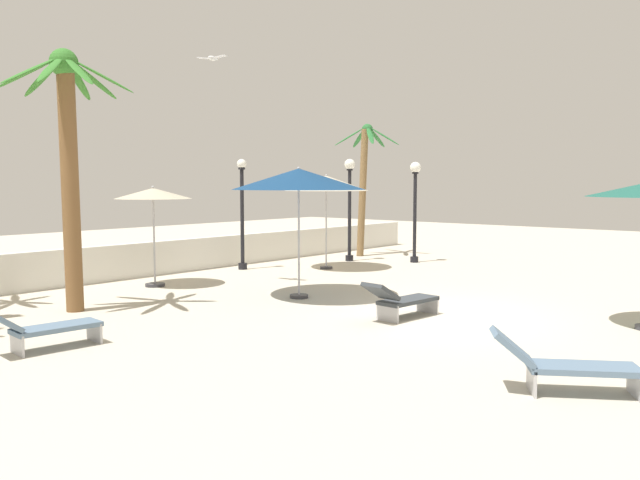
{
  "coord_description": "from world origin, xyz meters",
  "views": [
    {
      "loc": [
        -11.94,
        -6.72,
        2.77
      ],
      "look_at": [
        0.0,
        3.38,
        1.4
      ],
      "focal_mm": 37.02,
      "sensor_mm": 36.0,
      "label": 1
    }
  ],
  "objects_px": {
    "patio_umbrella_2": "(326,184)",
    "palm_tree_0": "(68,150)",
    "patio_umbrella_1": "(299,179)",
    "lamp_post_2": "(350,197)",
    "lamp_post_1": "(415,199)",
    "lamp_post_0": "(242,210)",
    "lounge_chair_1": "(401,299)",
    "patio_umbrella_0": "(153,195)",
    "palm_tree_2": "(364,174)",
    "lounge_chair_2": "(564,364)",
    "lounge_chair_0": "(42,327)",
    "seagull_0": "(213,58)"
  },
  "relations": [
    {
      "from": "palm_tree_0",
      "to": "lounge_chair_2",
      "type": "bearing_deg",
      "value": -82.75
    },
    {
      "from": "patio_umbrella_2",
      "to": "patio_umbrella_0",
      "type": "bearing_deg",
      "value": 167.96
    },
    {
      "from": "patio_umbrella_2",
      "to": "lounge_chair_0",
      "type": "height_order",
      "value": "patio_umbrella_2"
    },
    {
      "from": "lamp_post_1",
      "to": "lounge_chair_0",
      "type": "relative_size",
      "value": 1.81
    },
    {
      "from": "lamp_post_0",
      "to": "lounge_chair_0",
      "type": "height_order",
      "value": "lamp_post_0"
    },
    {
      "from": "patio_umbrella_1",
      "to": "lamp_post_1",
      "type": "height_order",
      "value": "lamp_post_1"
    },
    {
      "from": "lounge_chair_0",
      "to": "patio_umbrella_0",
      "type": "bearing_deg",
      "value": 38.79
    },
    {
      "from": "palm_tree_0",
      "to": "lounge_chair_0",
      "type": "height_order",
      "value": "palm_tree_0"
    },
    {
      "from": "patio_umbrella_0",
      "to": "palm_tree_2",
      "type": "relative_size",
      "value": 0.54
    },
    {
      "from": "lamp_post_2",
      "to": "lounge_chair_2",
      "type": "xyz_separation_m",
      "value": [
        -9.81,
        -11.14,
        -1.86
      ]
    },
    {
      "from": "palm_tree_0",
      "to": "lounge_chair_2",
      "type": "xyz_separation_m",
      "value": [
        1.28,
        -10.07,
        -3.06
      ]
    },
    {
      "from": "lounge_chair_0",
      "to": "lamp_post_2",
      "type": "bearing_deg",
      "value": 15.97
    },
    {
      "from": "lounge_chair_0",
      "to": "lounge_chair_1",
      "type": "distance_m",
      "value": 6.73
    },
    {
      "from": "lamp_post_2",
      "to": "lamp_post_0",
      "type": "bearing_deg",
      "value": 163.0
    },
    {
      "from": "patio_umbrella_1",
      "to": "patio_umbrella_2",
      "type": "bearing_deg",
      "value": 32.71
    },
    {
      "from": "patio_umbrella_0",
      "to": "lounge_chair_1",
      "type": "xyz_separation_m",
      "value": [
        0.71,
        -7.33,
        -2.03
      ]
    },
    {
      "from": "patio_umbrella_0",
      "to": "lounge_chair_2",
      "type": "relative_size",
      "value": 1.43
    },
    {
      "from": "palm_tree_0",
      "to": "seagull_0",
      "type": "distance_m",
      "value": 4.92
    },
    {
      "from": "palm_tree_2",
      "to": "lounge_chair_2",
      "type": "distance_m",
      "value": 16.73
    },
    {
      "from": "patio_umbrella_2",
      "to": "seagull_0",
      "type": "distance_m",
      "value": 5.69
    },
    {
      "from": "patio_umbrella_2",
      "to": "seagull_0",
      "type": "relative_size",
      "value": 3.31
    },
    {
      "from": "patio_umbrella_1",
      "to": "lamp_post_2",
      "type": "relative_size",
      "value": 0.89
    },
    {
      "from": "lounge_chair_0",
      "to": "patio_umbrella_2",
      "type": "bearing_deg",
      "value": 15.35
    },
    {
      "from": "patio_umbrella_1",
      "to": "lamp_post_1",
      "type": "bearing_deg",
      "value": 12.1
    },
    {
      "from": "palm_tree_2",
      "to": "patio_umbrella_1",
      "type": "bearing_deg",
      "value": -152.96
    },
    {
      "from": "lamp_post_2",
      "to": "patio_umbrella_0",
      "type": "bearing_deg",
      "value": 176.64
    },
    {
      "from": "patio_umbrella_2",
      "to": "patio_umbrella_1",
      "type": "bearing_deg",
      "value": -147.29
    },
    {
      "from": "patio_umbrella_1",
      "to": "patio_umbrella_2",
      "type": "height_order",
      "value": "patio_umbrella_1"
    },
    {
      "from": "lamp_post_2",
      "to": "patio_umbrella_2",
      "type": "bearing_deg",
      "value": -161.03
    },
    {
      "from": "patio_umbrella_1",
      "to": "patio_umbrella_2",
      "type": "relative_size",
      "value": 1.05
    },
    {
      "from": "palm_tree_0",
      "to": "seagull_0",
      "type": "relative_size",
      "value": 6.07
    },
    {
      "from": "palm_tree_0",
      "to": "patio_umbrella_1",
      "type": "bearing_deg",
      "value": -30.63
    },
    {
      "from": "lamp_post_0",
      "to": "lounge_chair_1",
      "type": "xyz_separation_m",
      "value": [
        -3.18,
        -8.09,
        -1.51
      ]
    },
    {
      "from": "palm_tree_2",
      "to": "lounge_chair_0",
      "type": "bearing_deg",
      "value": -163.47
    },
    {
      "from": "lounge_chair_2",
      "to": "lounge_chair_1",
      "type": "bearing_deg",
      "value": 58.29
    },
    {
      "from": "lamp_post_1",
      "to": "lounge_chair_0",
      "type": "xyz_separation_m",
      "value": [
        -14.27,
        -1.78,
        -1.8
      ]
    },
    {
      "from": "lamp_post_2",
      "to": "lamp_post_1",
      "type": "bearing_deg",
      "value": -60.15
    },
    {
      "from": "patio_umbrella_1",
      "to": "seagull_0",
      "type": "relative_size",
      "value": 3.49
    },
    {
      "from": "patio_umbrella_1",
      "to": "patio_umbrella_0",
      "type": "bearing_deg",
      "value": 105.95
    },
    {
      "from": "lounge_chair_1",
      "to": "lamp_post_1",
      "type": "bearing_deg",
      "value": 30.52
    },
    {
      "from": "patio_umbrella_1",
      "to": "lounge_chair_1",
      "type": "height_order",
      "value": "patio_umbrella_1"
    },
    {
      "from": "patio_umbrella_0",
      "to": "patio_umbrella_2",
      "type": "relative_size",
      "value": 0.89
    },
    {
      "from": "patio_umbrella_1",
      "to": "palm_tree_0",
      "type": "xyz_separation_m",
      "value": [
        -4.38,
        2.59,
        0.62
      ]
    },
    {
      "from": "palm_tree_2",
      "to": "lamp_post_2",
      "type": "xyz_separation_m",
      "value": [
        -1.75,
        -0.66,
        -0.85
      ]
    },
    {
      "from": "patio_umbrella_0",
      "to": "seagull_0",
      "type": "xyz_separation_m",
      "value": [
        1.02,
        -1.28,
        3.55
      ]
    },
    {
      "from": "palm_tree_0",
      "to": "lounge_chair_1",
      "type": "bearing_deg",
      "value": -55.99
    },
    {
      "from": "lamp_post_1",
      "to": "lamp_post_2",
      "type": "relative_size",
      "value": 0.97
    },
    {
      "from": "palm_tree_0",
      "to": "lamp_post_1",
      "type": "distance_m",
      "value": 12.32
    },
    {
      "from": "patio_umbrella_2",
      "to": "palm_tree_0",
      "type": "bearing_deg",
      "value": -178.0
    },
    {
      "from": "patio_umbrella_1",
      "to": "lounge_chair_2",
      "type": "bearing_deg",
      "value": -112.5
    }
  ]
}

